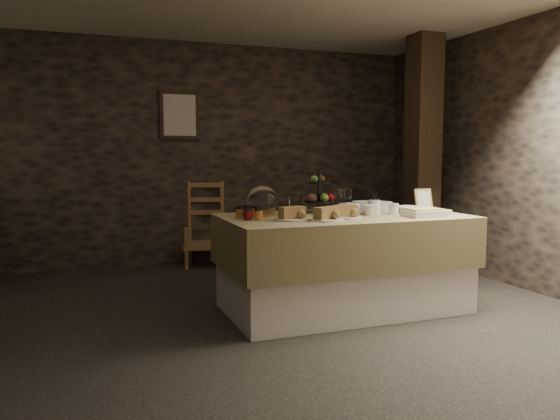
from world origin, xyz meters
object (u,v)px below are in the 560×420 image
object	(u,v)px
timber_column	(422,154)
chair	(204,228)
fruit_stand	(320,196)
buffet_table	(344,256)

from	to	relation	value
timber_column	chair	bearing A→B (deg)	153.30
chair	fruit_stand	xyz separation A→B (m)	(0.59, -1.97, 0.51)
buffet_table	chair	distance (m)	2.34
timber_column	fruit_stand	xyz separation A→B (m)	(-1.64, -0.85, -0.36)
buffet_table	timber_column	xyz separation A→B (m)	(1.53, 1.11, 0.84)
fruit_stand	chair	bearing A→B (deg)	106.62
buffet_table	fruit_stand	distance (m)	0.56
buffet_table	timber_column	distance (m)	2.07
chair	timber_column	size ratio (longest dim) A/B	0.29
chair	timber_column	bearing A→B (deg)	-9.71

